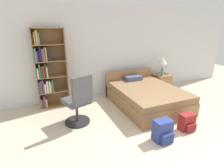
{
  "coord_description": "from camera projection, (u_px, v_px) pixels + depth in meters",
  "views": [
    {
      "loc": [
        -2.07,
        -1.55,
        2.04
      ],
      "look_at": [
        -0.56,
        1.98,
        0.75
      ],
      "focal_mm": 28.0,
      "sensor_mm": 36.0,
      "label": 1
    }
  ],
  "objects": [
    {
      "name": "water_bottle",
      "position": [
        162.0,
        72.0,
        5.59
      ],
      "size": [
        0.07,
        0.07,
        0.26
      ],
      "color": "#3F8C4C",
      "rests_on": "nightstand"
    },
    {
      "name": "backpack_red",
      "position": [
        187.0,
        122.0,
        3.55
      ],
      "size": [
        0.31,
        0.24,
        0.35
      ],
      "color": "maroon",
      "rests_on": "ground_plane"
    },
    {
      "name": "wall_back",
      "position": [
        113.0,
        52.0,
        5.17
      ],
      "size": [
        9.0,
        0.06,
        2.6
      ],
      "color": "silver",
      "rests_on": "ground_plane"
    },
    {
      "name": "bookshelf",
      "position": [
        47.0,
        69.0,
        4.36
      ],
      "size": [
        0.75,
        0.3,
        2.0
      ],
      "color": "olive",
      "rests_on": "ground_plane"
    },
    {
      "name": "bed",
      "position": [
        146.0,
        96.0,
        4.68
      ],
      "size": [
        1.54,
        2.03,
        0.75
      ],
      "color": "olive",
      "rests_on": "ground_plane"
    },
    {
      "name": "backpack_blue",
      "position": [
        163.0,
        131.0,
        3.21
      ],
      "size": [
        0.33,
        0.29,
        0.41
      ],
      "color": "navy",
      "rests_on": "ground_plane"
    },
    {
      "name": "office_chair",
      "position": [
        79.0,
        102.0,
        3.65
      ],
      "size": [
        0.61,
        0.68,
        1.12
      ],
      "color": "#232326",
      "rests_on": "ground_plane"
    },
    {
      "name": "ground_plane",
      "position": [
        193.0,
        161.0,
        2.77
      ],
      "size": [
        14.0,
        14.0,
        0.0
      ],
      "primitive_type": "plane",
      "color": "beige"
    },
    {
      "name": "nightstand",
      "position": [
        162.0,
        82.0,
        5.84
      ],
      "size": [
        0.51,
        0.47,
        0.5
      ],
      "color": "olive",
      "rests_on": "ground_plane"
    },
    {
      "name": "table_lamp",
      "position": [
        163.0,
        61.0,
        5.59
      ],
      "size": [
        0.27,
        0.27,
        0.57
      ],
      "color": "#B2B2B7",
      "rests_on": "nightstand"
    }
  ]
}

